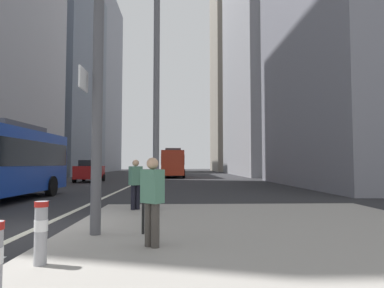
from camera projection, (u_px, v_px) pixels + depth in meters
ground_plane at (136, 183)px, 28.23m from camera, size 160.00×160.00×0.00m
median_island at (268, 234)px, 7.50m from camera, size 9.00×10.00×0.15m
lane_centre_line at (147, 178)px, 38.20m from camera, size 0.20×80.00×0.01m
office_tower_left_mid at (49, 75)px, 51.38m from camera, size 12.98×19.13×30.00m
office_tower_left_far at (90, 83)px, 75.18m from camera, size 10.47×21.68×38.88m
office_tower_right_mid at (268, 34)px, 51.95m from camera, size 10.61×24.28×42.65m
office_tower_right_far at (239, 54)px, 77.19m from camera, size 11.46×16.95×52.62m
city_bus_red_receding at (174, 162)px, 41.90m from camera, size 2.73×10.62×3.40m
car_oncoming_mid at (90, 171)px, 30.56m from camera, size 2.09×4.05×1.94m
car_receding_near at (172, 167)px, 62.14m from camera, size 2.10×4.28×1.94m
car_receding_far at (172, 167)px, 63.05m from camera, size 2.14×4.35×1.94m
traffic_signal_gantry at (10, 46)px, 7.20m from camera, size 5.59×0.65×6.00m
street_lamp_post at (157, 51)px, 11.18m from camera, size 5.50×0.32×8.00m
bollard_left at (41, 230)px, 4.95m from camera, size 0.20×0.20×0.91m
pedestrian_railing at (150, 193)px, 8.94m from camera, size 0.06×3.65×0.98m
pedestrian_waiting at (152, 198)px, 6.05m from camera, size 0.44×0.43×1.57m
pedestrian_walking at (136, 182)px, 10.97m from camera, size 0.45×0.41×1.59m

